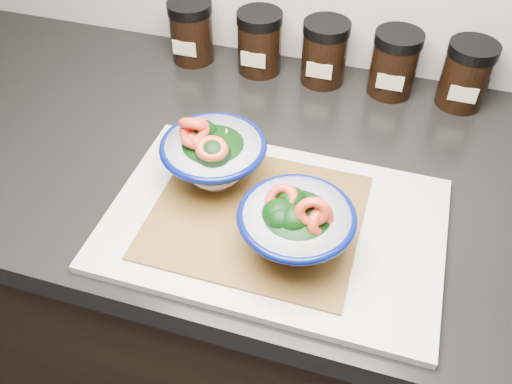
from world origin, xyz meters
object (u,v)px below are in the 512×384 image
(bowl_right, at_px, (296,225))
(cutting_board, at_px, (274,223))
(spice_jar_d, at_px, (394,63))
(spice_jar_c, at_px, (324,52))
(bowl_left, at_px, (213,156))
(spice_jar_b, at_px, (259,42))
(spice_jar_e, at_px, (466,75))
(spice_jar_a, at_px, (191,31))

(bowl_right, bearing_deg, cutting_board, 131.38)
(cutting_board, xyz_separation_m, spice_jar_d, (0.11, 0.37, 0.05))
(spice_jar_c, distance_m, spice_jar_d, 0.12)
(cutting_board, height_order, bowl_left, bowl_left)
(cutting_board, bearing_deg, spice_jar_d, 73.60)
(spice_jar_b, bearing_deg, spice_jar_e, 0.00)
(spice_jar_a, height_order, spice_jar_e, same)
(bowl_right, height_order, spice_jar_b, bowl_right)
(spice_jar_b, distance_m, spice_jar_d, 0.24)
(bowl_right, xyz_separation_m, spice_jar_b, (-0.17, 0.41, -0.00))
(bowl_right, bearing_deg, spice_jar_a, 126.24)
(bowl_left, relative_size, spice_jar_c, 1.31)
(spice_jar_a, bearing_deg, bowl_left, -63.34)
(spice_jar_d, bearing_deg, spice_jar_e, 0.00)
(spice_jar_c, height_order, spice_jar_e, same)
(cutting_board, relative_size, spice_jar_d, 3.98)
(cutting_board, xyz_separation_m, spice_jar_a, (-0.26, 0.37, 0.05))
(bowl_left, distance_m, spice_jar_b, 0.32)
(spice_jar_e, bearing_deg, spice_jar_c, 180.00)
(bowl_left, height_order, bowl_right, bowl_left)
(spice_jar_a, distance_m, spice_jar_e, 0.49)
(spice_jar_c, bearing_deg, bowl_left, -105.57)
(bowl_right, distance_m, spice_jar_a, 0.51)
(spice_jar_c, bearing_deg, cutting_board, -87.99)
(cutting_board, relative_size, spice_jar_c, 3.98)
(spice_jar_a, xyz_separation_m, spice_jar_c, (0.25, 0.00, 0.00))
(bowl_left, xyz_separation_m, spice_jar_b, (-0.03, 0.32, -0.01))
(bowl_left, distance_m, spice_jar_c, 0.33)
(spice_jar_b, height_order, spice_jar_d, same)
(spice_jar_b, bearing_deg, bowl_right, -67.54)
(spice_jar_a, distance_m, spice_jar_c, 0.25)
(bowl_right, xyz_separation_m, spice_jar_c, (-0.05, 0.41, -0.00))
(spice_jar_b, bearing_deg, spice_jar_c, 0.00)
(spice_jar_c, xyz_separation_m, spice_jar_e, (0.24, 0.00, 0.00))
(cutting_board, height_order, spice_jar_a, spice_jar_a)
(spice_jar_e, bearing_deg, spice_jar_b, 180.00)
(spice_jar_c, height_order, spice_jar_d, same)
(cutting_board, relative_size, bowl_left, 3.04)
(spice_jar_c, relative_size, spice_jar_d, 1.00)
(cutting_board, distance_m, bowl_right, 0.08)
(bowl_right, height_order, spice_jar_a, bowl_right)
(cutting_board, bearing_deg, spice_jar_a, 125.60)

